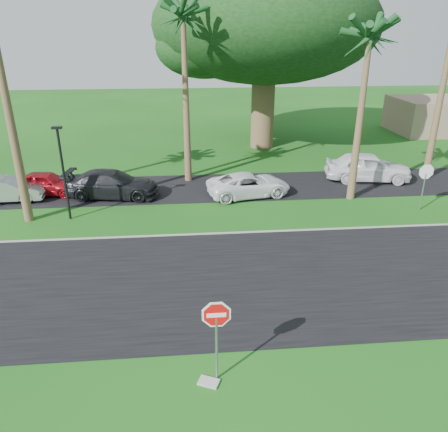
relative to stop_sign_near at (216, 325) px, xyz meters
name	(u,v)px	position (x,y,z in m)	size (l,w,h in m)	color
ground	(195,313)	(-0.50, 3.00, -1.77)	(120.00, 120.00, 0.00)	#174812
road	(194,281)	(-0.50, 5.00, -1.76)	(120.00, 8.00, 0.02)	black
parking_strip	(189,188)	(-0.50, 15.50, -1.76)	(120.00, 5.00, 0.02)	black
curb	(191,234)	(-0.50, 9.05, -1.74)	(120.00, 0.12, 0.06)	gray
stop_sign_near	(216,325)	(0.00, 0.00, 0.00)	(1.05, 0.07, 2.62)	gray
stop_sign_far	(425,178)	(11.50, 11.00, 0.00)	(1.05, 0.07, 2.62)	gray
palm_center	(183,21)	(-0.50, 17.00, 7.39)	(5.00, 5.00, 10.50)	brown
palm_right_near	(369,41)	(8.50, 13.00, 6.42)	(5.00, 5.00, 9.50)	brown
canopy_tree	(266,26)	(5.50, 25.00, 7.17)	(16.50, 16.50, 13.12)	brown
streetlight_right	(63,168)	(-6.50, 11.50, 0.88)	(0.45, 0.25, 4.64)	black
car_silver	(6,190)	(-10.47, 14.27, -1.10)	(1.42, 4.06, 1.34)	#A4A6AB
car_red	(46,183)	(-8.58, 15.17, -1.11)	(1.57, 3.89, 1.33)	#9D0D16
car_dark	(112,184)	(-4.78, 14.42, -1.02)	(2.10, 5.17, 1.50)	black
car_minivan	(249,185)	(2.86, 13.90, -1.12)	(2.16, 4.68, 1.30)	white
car_pickup	(368,167)	(10.60, 15.93, -0.90)	(2.07, 5.15, 1.75)	white
utility_slab	(209,382)	(-0.23, -0.15, -1.74)	(0.55, 0.35, 0.06)	#A2A29A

